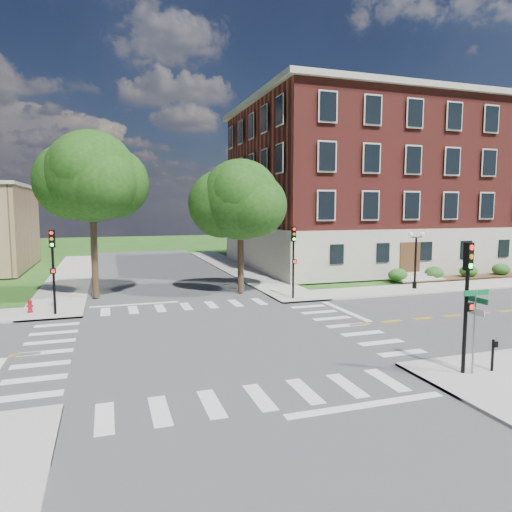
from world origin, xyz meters
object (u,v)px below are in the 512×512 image
object	(u,v)px
traffic_signal_se	(467,291)
street_sign_pole	(475,315)
push_button_post	(493,353)
traffic_signal_ne	(293,253)
fire_hydrant	(30,307)
twin_lamp_west	(416,257)
traffic_signal_nw	(53,261)

from	to	relation	value
traffic_signal_se	street_sign_pole	bearing A→B (deg)	-32.14
street_sign_pole	push_button_post	size ratio (longest dim) A/B	2.58
push_button_post	traffic_signal_se	bearing A→B (deg)	170.72
traffic_signal_ne	fire_hydrant	size ratio (longest dim) A/B	6.40
street_sign_pole	fire_hydrant	bearing A→B (deg)	136.96
twin_lamp_west	street_sign_pole	distance (m)	18.10
traffic_signal_se	traffic_signal_ne	bearing A→B (deg)	92.20
traffic_signal_se	traffic_signal_ne	size ratio (longest dim) A/B	1.00
traffic_signal_nw	push_button_post	bearing A→B (deg)	-42.33
traffic_signal_ne	traffic_signal_nw	xyz separation A→B (m)	(-14.65, -0.02, 0.00)
traffic_signal_se	traffic_signal_nw	size ratio (longest dim) A/B	1.00
fire_hydrant	traffic_signal_se	bearing A→B (deg)	-43.19
push_button_post	street_sign_pole	bearing A→B (deg)	178.57
traffic_signal_nw	twin_lamp_west	bearing A→B (deg)	1.48
traffic_signal_se	twin_lamp_west	distance (m)	18.11
push_button_post	fire_hydrant	xyz separation A→B (m)	(-17.80, 15.81, -0.33)
street_sign_pole	fire_hydrant	size ratio (longest dim) A/B	4.13
traffic_signal_ne	fire_hydrant	world-z (taller)	traffic_signal_ne
traffic_signal_ne	push_button_post	world-z (taller)	traffic_signal_ne
traffic_signal_nw	traffic_signal_se	bearing A→B (deg)	-44.07
traffic_signal_se	twin_lamp_west	size ratio (longest dim) A/B	1.13
traffic_signal_nw	fire_hydrant	distance (m)	3.20
street_sign_pole	traffic_signal_se	bearing A→B (deg)	147.86
twin_lamp_west	street_sign_pole	size ratio (longest dim) A/B	1.36
traffic_signal_ne	twin_lamp_west	bearing A→B (deg)	3.52
traffic_signal_se	traffic_signal_ne	distance (m)	14.76
traffic_signal_nw	push_button_post	distance (m)	22.28
traffic_signal_ne	street_sign_pole	bearing A→B (deg)	-86.80
traffic_signal_se	push_button_post	xyz separation A→B (m)	(1.16, -0.19, -2.39)
traffic_signal_se	push_button_post	distance (m)	2.66
twin_lamp_west	street_sign_pole	xyz separation A→B (m)	(-9.29, -15.54, -0.21)
street_sign_pole	traffic_signal_nw	bearing A→B (deg)	136.11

